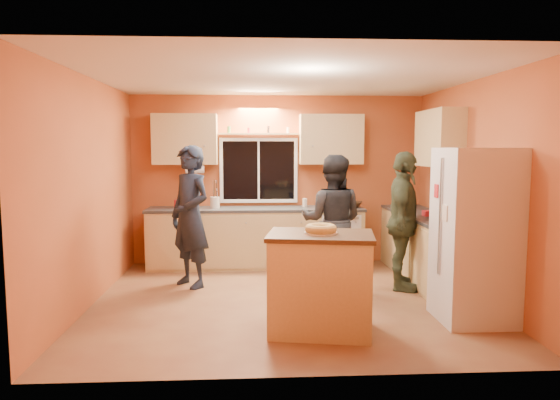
{
  "coord_description": "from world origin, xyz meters",
  "views": [
    {
      "loc": [
        -0.4,
        -5.75,
        1.8
      ],
      "look_at": [
        -0.06,
        0.4,
        1.15
      ],
      "focal_mm": 32.0,
      "sensor_mm": 36.0,
      "label": 1
    }
  ],
  "objects": [
    {
      "name": "island",
      "position": [
        0.26,
        -1.03,
        0.5
      ],
      "size": [
        1.11,
        0.85,
        0.98
      ],
      "rotation": [
        0.0,
        0.0,
        -0.17
      ],
      "color": "tan",
      "rests_on": "ground"
    },
    {
      "name": "right_counter",
      "position": [
        1.95,
        0.5,
        0.45
      ],
      "size": [
        0.62,
        1.84,
        0.9
      ],
      "color": "tan",
      "rests_on": "ground"
    },
    {
      "name": "refrigerator",
      "position": [
        1.89,
        -0.8,
        0.9
      ],
      "size": [
        0.72,
        0.7,
        1.8
      ],
      "primitive_type": "cube",
      "color": "silver",
      "rests_on": "ground"
    },
    {
      "name": "utensil_crock",
      "position": [
        -0.96,
        1.68,
        0.99
      ],
      "size": [
        0.14,
        0.14,
        0.17
      ],
      "primitive_type": "cylinder",
      "color": "beige",
      "rests_on": "back_counter"
    },
    {
      "name": "potted_plant",
      "position": [
        1.91,
        -0.3,
        1.07
      ],
      "size": [
        0.36,
        0.33,
        0.33
      ],
      "primitive_type": "imported",
      "rotation": [
        0.0,
        0.0,
        0.26
      ],
      "color": "gray",
      "rests_on": "right_counter"
    },
    {
      "name": "ground",
      "position": [
        0.0,
        0.0,
        0.0
      ],
      "size": [
        4.5,
        4.5,
        0.0
      ],
      "primitive_type": "plane",
      "color": "brown",
      "rests_on": "ground"
    },
    {
      "name": "bundt_pastry",
      "position": [
        0.26,
        -1.03,
        1.02
      ],
      "size": [
        0.31,
        0.31,
        0.09
      ],
      "primitive_type": "torus",
      "color": "tan",
      "rests_on": "island"
    },
    {
      "name": "person_center",
      "position": [
        0.63,
        0.61,
        0.86
      ],
      "size": [
        0.98,
        0.85,
        1.71
      ],
      "primitive_type": "imported",
      "rotation": [
        0.0,
        0.0,
        2.87
      ],
      "color": "black",
      "rests_on": "ground"
    },
    {
      "name": "mixing_bowl",
      "position": [
        1.1,
        1.72,
        0.94
      ],
      "size": [
        0.45,
        0.45,
        0.08
      ],
      "primitive_type": "imported",
      "rotation": [
        0.0,
        0.0,
        -0.39
      ],
      "color": "#301F10",
      "rests_on": "back_counter"
    },
    {
      "name": "person_left",
      "position": [
        -1.2,
        0.69,
        0.92
      ],
      "size": [
        0.78,
        0.79,
        1.83
      ],
      "primitive_type": "imported",
      "rotation": [
        0.0,
        0.0,
        -0.82
      ],
      "color": "black",
      "rests_on": "ground"
    },
    {
      "name": "back_counter",
      "position": [
        0.01,
        1.7,
        0.45
      ],
      "size": [
        4.23,
        0.62,
        0.9
      ],
      "color": "tan",
      "rests_on": "ground"
    },
    {
      "name": "room_shell",
      "position": [
        0.12,
        0.41,
        1.62
      ],
      "size": [
        4.54,
        4.04,
        2.61
      ],
      "color": "#BB5B30",
      "rests_on": "ground"
    },
    {
      "name": "person_right",
      "position": [
        1.5,
        0.38,
        0.88
      ],
      "size": [
        0.74,
        1.11,
        1.76
      ],
      "primitive_type": "imported",
      "rotation": [
        0.0,
        0.0,
        1.23
      ],
      "color": "#2F3522",
      "rests_on": "ground"
    },
    {
      "name": "red_box",
      "position": [
        1.94,
        0.68,
        0.94
      ],
      "size": [
        0.17,
        0.14,
        0.07
      ],
      "primitive_type": "cube",
      "rotation": [
        0.0,
        0.0,
        0.13
      ],
      "color": "#B21B22",
      "rests_on": "right_counter"
    }
  ]
}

